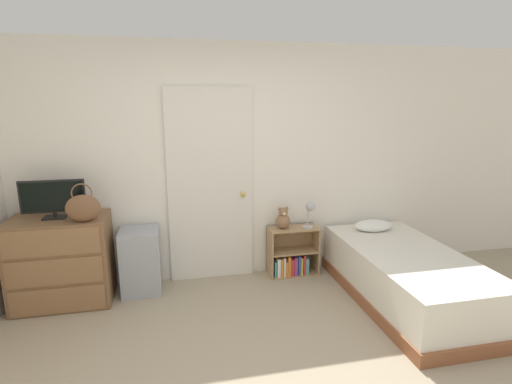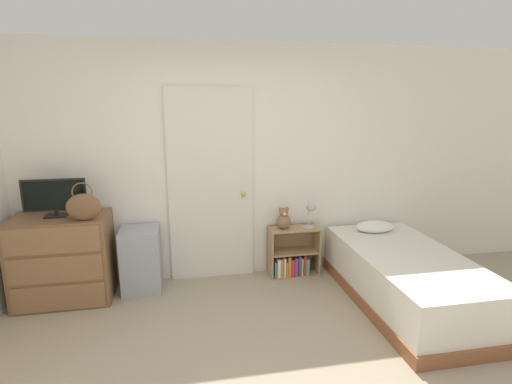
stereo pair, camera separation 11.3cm
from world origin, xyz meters
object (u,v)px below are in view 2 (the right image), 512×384
Objects in this scene: bookshelf at (291,257)px; bed at (406,278)px; tv at (54,197)px; handbag at (83,207)px; dresser at (63,259)px; storage_bin at (141,260)px; desk_lamp at (311,209)px; teddy_bear at (284,219)px.

bed reaches higher than bookshelf.
tv is at bearing -177.11° from bookshelf.
bookshelf is (2.10, 0.31, -0.79)m from handbag.
dresser is 0.65m from handbag.
bed is (3.30, -0.69, -0.17)m from dresser.
storage_bin reaches higher than bookshelf.
desk_lamp is (1.84, 0.03, 0.44)m from storage_bin.
desk_lamp is at bearing 132.46° from bed.
bed is (3.03, -0.52, -0.74)m from handbag.
bed is at bearing -9.79° from handbag.
dresser reaches higher than teddy_bear.
desk_lamp is at bearing 6.81° from handbag.
tv reaches higher than dresser.
bed is (0.93, -0.84, 0.05)m from bookshelf.
bookshelf is at bearing -0.67° from teddy_bear.
bookshelf is 1.25m from bed.
dresser is 1.56× the size of tv.
handbag is 0.54× the size of storage_bin.
dresser is 3.38m from bed.
teddy_bear is (1.55, 0.07, 0.33)m from storage_bin.
teddy_bear is at bearing 8.93° from handbag.
handbag is at bearing 170.21° from bed.
bed is (1.03, -0.84, -0.40)m from teddy_bear.
storage_bin is at bearing -179.13° from desk_lamp.
handbag is 2.26m from bookshelf.
bookshelf is (2.40, 0.12, -0.85)m from tv.
storage_bin is (0.45, 0.25, -0.66)m from handbag.
desk_lamp is at bearing 0.87° from storage_bin.
desk_lamp is (2.59, 0.08, -0.28)m from tv.
tv reaches higher than storage_bin.
bookshelf is 2.27× the size of teddy_bear.
bookshelf is 0.60m from desk_lamp.
handbag is 3.16m from bed.
handbag reaches higher than dresser.
teddy_bear is 0.32m from desk_lamp.
teddy_bear is at bearing 140.87° from bed.
tv is 1.92× the size of desk_lamp.
bed is at bearing -11.86° from dresser.
storage_bin is at bearing 163.37° from bed.
storage_bin is 1.58m from teddy_bear.
teddy_bear is (2.27, 0.14, 0.23)m from dresser.
desk_lamp is (0.30, -0.04, 0.11)m from teddy_bear.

